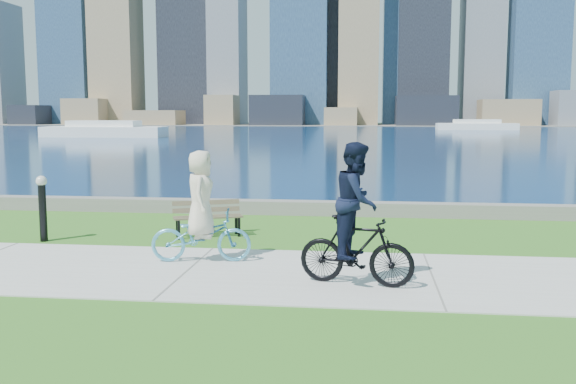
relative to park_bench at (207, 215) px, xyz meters
name	(u,v)px	position (x,y,z in m)	size (l,w,h in m)	color
ground	(188,271)	(0.43, -3.06, -0.46)	(320.00, 320.00, 0.00)	#2B6219
concrete_path	(188,271)	(0.43, -3.06, -0.45)	(80.00, 3.50, 0.02)	#AEAEA9
seawall	(253,207)	(0.43, 3.14, -0.28)	(90.00, 0.50, 0.35)	slate
bay_water	(344,133)	(0.43, 68.94, -0.45)	(320.00, 131.00, 0.01)	navy
far_shore	(354,125)	(0.43, 126.94, -0.40)	(320.00, 30.00, 0.12)	slate
city_skyline	(351,11)	(-0.49, 125.87, 23.49)	(181.69, 23.25, 76.00)	slate
ferry_near	(104,130)	(-24.78, 53.11, 0.28)	(13.13, 3.75, 1.78)	white
ferry_far	(477,126)	(19.84, 87.50, 0.21)	(11.92, 3.41, 1.62)	white
park_bench	(207,215)	(0.00, 0.00, 0.00)	(1.53, 1.01, 0.75)	black
bollard_lamp	(42,204)	(-3.19, -0.97, 0.31)	(0.22, 0.22, 1.35)	black
cyclist_woman	(201,221)	(0.49, -2.40, 0.29)	(0.86, 1.82, 1.95)	#54AACC
cyclist_man	(357,226)	(3.22, -3.62, 0.47)	(0.88, 1.83, 2.17)	black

